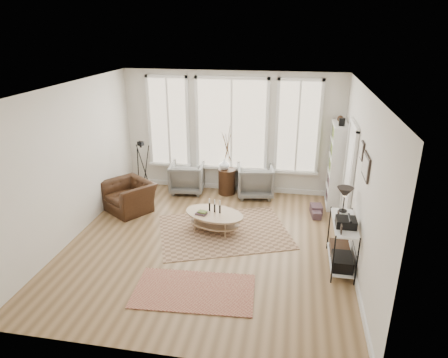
% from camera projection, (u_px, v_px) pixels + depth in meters
% --- Properties ---
extents(room, '(5.50, 5.54, 2.90)m').
position_uv_depth(room, '(208.00, 173.00, 7.03)').
color(room, '#93724B').
rests_on(room, ground).
extents(bay_window, '(4.14, 0.12, 2.24)m').
position_uv_depth(bay_window, '(231.00, 127.00, 9.44)').
color(bay_window, '#D1B581').
rests_on(bay_window, ground).
extents(door, '(0.09, 1.06, 2.22)m').
position_uv_depth(door, '(349.00, 176.00, 7.75)').
color(door, silver).
rests_on(door, ground).
extents(bookcase, '(0.31, 0.85, 2.06)m').
position_uv_depth(bookcase, '(336.00, 165.00, 8.82)').
color(bookcase, white).
rests_on(bookcase, ground).
extents(low_shelf, '(0.38, 1.08, 1.30)m').
position_uv_depth(low_shelf, '(342.00, 239.00, 6.68)').
color(low_shelf, white).
rests_on(low_shelf, ground).
extents(wall_art, '(0.04, 0.88, 0.44)m').
position_uv_depth(wall_art, '(365.00, 162.00, 6.18)').
color(wall_art, black).
rests_on(wall_art, ground).
extents(rug_main, '(3.00, 2.64, 0.01)m').
position_uv_depth(rug_main, '(224.00, 231.00, 7.98)').
color(rug_main, brown).
rests_on(rug_main, ground).
extents(rug_runner, '(1.92, 1.15, 0.01)m').
position_uv_depth(rug_runner, '(194.00, 291.00, 6.19)').
color(rug_runner, maroon).
rests_on(rug_runner, ground).
extents(coffee_table, '(1.37, 1.07, 0.56)m').
position_uv_depth(coffee_table, '(214.00, 217.00, 7.92)').
color(coffee_table, tan).
rests_on(coffee_table, ground).
extents(armchair_left, '(0.86, 0.88, 0.74)m').
position_uv_depth(armchair_left, '(187.00, 177.00, 9.77)').
color(armchair_left, slate).
rests_on(armchair_left, ground).
extents(armchair_right, '(0.96, 0.98, 0.77)m').
position_uv_depth(armchair_right, '(255.00, 180.00, 9.52)').
color(armchair_right, slate).
rests_on(armchair_right, ground).
extents(side_table, '(0.41, 0.41, 1.74)m').
position_uv_depth(side_table, '(227.00, 161.00, 9.48)').
color(side_table, '#351E10').
rests_on(side_table, ground).
extents(vase, '(0.32, 0.32, 0.26)m').
position_uv_depth(vase, '(224.00, 164.00, 9.52)').
color(vase, silver).
rests_on(vase, side_table).
extents(accent_chair, '(1.33, 1.30, 0.65)m').
position_uv_depth(accent_chair, '(129.00, 196.00, 8.80)').
color(accent_chair, '#351E10').
rests_on(accent_chair, ground).
extents(tripod_camera, '(0.47, 0.47, 1.34)m').
position_uv_depth(tripod_camera, '(143.00, 171.00, 9.48)').
color(tripod_camera, black).
rests_on(tripod_camera, ground).
extents(book_stack_near, '(0.28, 0.33, 0.20)m').
position_uv_depth(book_stack_near, '(316.00, 209.00, 8.71)').
color(book_stack_near, brown).
rests_on(book_stack_near, ground).
extents(book_stack_far, '(0.21, 0.26, 0.15)m').
position_uv_depth(book_stack_far, '(316.00, 215.00, 8.51)').
color(book_stack_far, brown).
rests_on(book_stack_far, ground).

